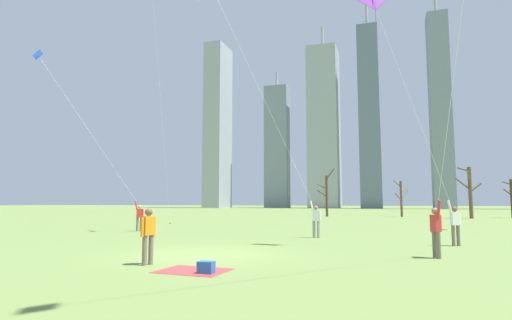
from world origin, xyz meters
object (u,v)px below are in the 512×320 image
kite_flyer_foreground_right_yellow (285,151)px  bare_tree_left_of_center (327,194)px  bystander_strolling_midfield (148,233)px  bare_tree_center (401,197)px  bare_tree_rightmost (470,190)px  kite_flyer_midfield_right_red (444,162)px  bare_tree_far_right_edge (512,197)px  kite_flyer_midfield_left_purple (436,171)px  picnic_spot (201,269)px  kite_flyer_midfield_center_blue (127,197)px

kite_flyer_foreground_right_yellow → bare_tree_left_of_center: size_ratio=2.80×
bystander_strolling_midfield → bare_tree_center: size_ratio=0.36×
bare_tree_left_of_center → bare_tree_rightmost: bearing=-4.9°
kite_flyer_foreground_right_yellow → bystander_strolling_midfield: (-1.51, -10.56, -3.60)m
bystander_strolling_midfield → bare_tree_rightmost: bare_tree_rightmost is taller
kite_flyer_midfield_right_red → bare_tree_left_of_center: (-9.13, 38.48, -0.20)m
bare_tree_rightmost → bare_tree_far_right_edge: (4.78, 2.86, -0.79)m
kite_flyer_midfield_left_purple → picnic_spot: size_ratio=5.84×
kite_flyer_midfield_left_purple → bare_tree_rightmost: size_ratio=1.90×
bare_tree_far_right_edge → bare_tree_rightmost: bearing=-149.1°
bare_tree_center → bare_tree_rightmost: bearing=-23.3°
bare_tree_left_of_center → picnic_spot: bearing=-86.2°
kite_flyer_midfield_left_purple → bystander_strolling_midfield: size_ratio=6.78×
kite_flyer_midfield_center_blue → picnic_spot: (10.93, -12.25, -2.05)m
kite_flyer_midfield_center_blue → bare_tree_rightmost: kite_flyer_midfield_center_blue is taller
kite_flyer_midfield_right_red → bare_tree_far_right_edge: bearing=73.7°
kite_flyer_midfield_left_purple → bare_tree_rightmost: (6.66, 32.31, 0.09)m
kite_flyer_foreground_right_yellow → kite_flyer_midfield_right_red: 10.18m
picnic_spot → bare_tree_center: bearing=82.1°
kite_flyer_midfield_right_red → bare_tree_far_right_edge: size_ratio=4.79×
bare_tree_far_right_edge → bare_tree_center: bearing=178.9°
bystander_strolling_midfield → bare_tree_rightmost: size_ratio=0.28×
kite_flyer_foreground_right_yellow → bystander_strolling_midfield: 11.26m
bystander_strolling_midfield → bare_tree_left_of_center: 41.68m
kite_flyer_foreground_right_yellow → kite_flyer_midfield_right_red: bearing=-47.4°
kite_flyer_midfield_right_red → bare_tree_center: 40.18m
bare_tree_rightmost → kite_flyer_midfield_center_blue: bearing=-130.1°
bare_tree_center → bare_tree_left_of_center: bare_tree_left_of_center is taller
bystander_strolling_midfield → bare_tree_far_right_edge: bearing=65.1°
kite_flyer_midfield_center_blue → kite_flyer_midfield_left_purple: (17.49, -3.62, 0.93)m
kite_flyer_midfield_left_purple → bare_tree_far_right_edge: 36.99m
kite_flyer_midfield_right_red → bare_tree_rightmost: 37.73m
picnic_spot → bare_tree_rightmost: bearing=72.1°
picnic_spot → kite_flyer_midfield_left_purple: bearing=52.8°
bare_tree_rightmost → kite_flyer_foreground_right_yellow: bearing=-114.8°
kite_flyer_foreground_right_yellow → bare_tree_rightmost: size_ratio=2.91×
kite_flyer_midfield_left_purple → bare_tree_far_right_edge: kite_flyer_midfield_left_purple is taller
bare_tree_rightmost → bare_tree_far_right_edge: bare_tree_rightmost is taller
bare_tree_rightmost → bystander_strolling_midfield: bearing=-110.7°
bystander_strolling_midfield → bare_tree_center: (8.08, 43.32, 1.47)m
kite_flyer_midfield_center_blue → bare_tree_far_right_edge: size_ratio=2.64×
kite_flyer_midfield_right_red → kite_flyer_midfield_left_purple: kite_flyer_midfield_right_red is taller
kite_flyer_midfield_left_purple → bare_tree_center: bearing=90.8°
bare_tree_center → bare_tree_far_right_edge: (11.92, -0.22, -0.01)m
picnic_spot → bare_tree_left_of_center: size_ratio=0.31×
bystander_strolling_midfield → bare_tree_left_of_center: size_ratio=0.27×
bare_tree_center → bare_tree_rightmost: bare_tree_rightmost is taller
kite_flyer_foreground_right_yellow → bystander_strolling_midfield: bearing=-98.1°
kite_flyer_midfield_left_purple → picnic_spot: 11.23m
kite_flyer_foreground_right_yellow → picnic_spot: (0.51, -11.25, -4.41)m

